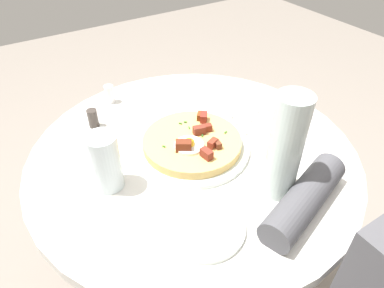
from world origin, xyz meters
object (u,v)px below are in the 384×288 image
breakfast_pizza (191,142)px  pepper_shaker (93,118)px  knife (265,118)px  salt_shaker (109,94)px  bread_plate (204,226)px  water_glass (105,161)px  water_bottle (285,148)px  dining_table (193,199)px  fork (260,111)px  pizza_plate (191,148)px

breakfast_pizza → pepper_shaker: (-0.17, 0.23, 0.00)m
knife → salt_shaker: bearing=-28.3°
bread_plate → salt_shaker: salt_shaker is taller
salt_shaker → water_glass: bearing=-112.5°
water_bottle → pepper_shaker: bearing=119.9°
salt_shaker → bread_plate: bearing=-92.4°
dining_table → water_bottle: size_ratio=3.39×
fork → water_glass: (-0.48, -0.04, 0.06)m
dining_table → salt_shaker: (-0.09, 0.33, 0.21)m
breakfast_pizza → pepper_shaker: breakfast_pizza is taller
breakfast_pizza → salt_shaker: size_ratio=4.54×
dining_table → breakfast_pizza: breakfast_pizza is taller
pizza_plate → salt_shaker: (-0.09, 0.33, 0.02)m
breakfast_pizza → fork: breakfast_pizza is taller
fork → water_bottle: 0.33m
pepper_shaker → pizza_plate: bearing=-53.3°
pizza_plate → water_glass: bearing=-179.5°
water_bottle → bread_plate: bearing=-179.8°
fork → salt_shaker: bearing=-24.3°
salt_shaker → breakfast_pizza: bearing=-75.3°
bread_plate → pepper_shaker: size_ratio=3.20×
bread_plate → pizza_plate: bearing=64.0°
bread_plate → fork: bearing=34.8°
pizza_plate → pepper_shaker: 0.29m
dining_table → bread_plate: 0.31m
water_bottle → salt_shaker: size_ratio=4.46×
pizza_plate → water_glass: 0.23m
dining_table → knife: 0.31m
bread_plate → water_glass: bearing=117.2°
water_glass → salt_shaker: size_ratio=2.52×
fork → bread_plate: bearing=50.5°
water_bottle → salt_shaker: water_bottle is taller
bread_plate → fork: size_ratio=0.93×
water_glass → salt_shaker: bearing=67.5°
knife → pepper_shaker: size_ratio=3.43×
water_glass → pepper_shaker: (0.05, 0.23, -0.04)m
breakfast_pizza → bread_plate: (-0.11, -0.22, -0.02)m
dining_table → pizza_plate: pizza_plate is taller
breakfast_pizza → fork: bearing=8.0°
knife → pizza_plate: bearing=15.8°
dining_table → salt_shaker: 0.40m
water_glass → pizza_plate: bearing=0.5°
pepper_shaker → knife: bearing=-28.5°
breakfast_pizza → pepper_shaker: 0.29m
dining_table → bread_plate: bearing=-117.6°
water_glass → water_bottle: 0.38m
fork → water_bottle: bearing=71.7°
water_glass → water_bottle: water_bottle is taller
water_glass → salt_shaker: 0.36m
pizza_plate → fork: (0.26, 0.04, 0.00)m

